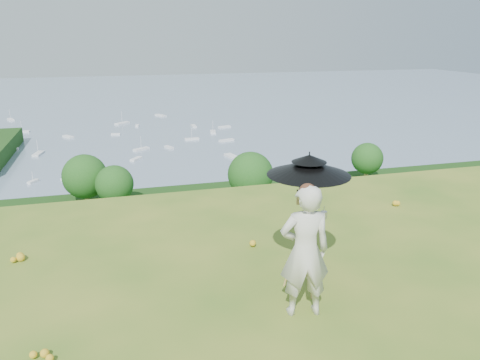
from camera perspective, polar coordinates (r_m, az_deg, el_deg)
name	(u,v)px	position (r m, az deg, el deg)	size (l,w,h in m)	color
shoreline_tier	(141,263)	(87.57, -11.96, -9.83)	(170.00, 28.00, 8.00)	#736E5C
bay_water	(118,112)	(246.01, -14.65, 8.04)	(700.00, 700.00, 0.00)	#768DA8
slope_trees	(158,252)	(42.46, -9.99, -8.68)	(110.00, 50.00, 6.00)	#164A16
harbor_town	(139,229)	(84.84, -12.23, -5.92)	(110.00, 22.00, 5.00)	silver
moored_boats	(86,148)	(168.54, -18.27, 3.75)	(140.00, 140.00, 0.70)	white
painter	(305,251)	(5.91, 7.90, -8.59)	(0.64, 0.42, 1.74)	silver
field_easel	(306,237)	(6.50, 8.06, -6.87)	(0.60, 0.60, 1.59)	#B08A4A
sun_umbrella	(308,177)	(6.23, 8.34, 0.41)	(1.11, 1.11, 0.68)	black
painter_cap	(308,188)	(5.60, 8.25, -1.00)	(0.21, 0.25, 0.10)	#BD6A67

